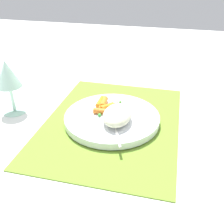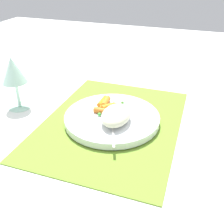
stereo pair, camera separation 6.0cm
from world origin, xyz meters
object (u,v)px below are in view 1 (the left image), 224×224
at_px(plate, 112,118).
at_px(wine_glass, 7,76).
at_px(rice_mound, 117,115).
at_px(carrot_portion, 105,106).
at_px(fork, 114,121).

xyz_separation_m(plate, wine_glass, (-0.01, 0.30, 0.10)).
xyz_separation_m(rice_mound, wine_glass, (0.02, 0.32, 0.07)).
xyz_separation_m(carrot_portion, wine_glass, (-0.04, 0.27, 0.08)).
height_order(rice_mound, wine_glass, wine_glass).
bearing_deg(fork, carrot_portion, 32.74).
bearing_deg(plate, wine_glass, 91.44).
height_order(rice_mound, fork, rice_mound).
xyz_separation_m(fork, wine_glass, (0.03, 0.31, 0.09)).
relative_size(plate, fork, 1.45).
distance_m(plate, rice_mound, 0.05).
relative_size(carrot_portion, wine_glass, 0.58).
bearing_deg(rice_mound, carrot_portion, 39.34).
xyz_separation_m(rice_mound, fork, (-0.00, 0.01, -0.02)).
bearing_deg(plate, rice_mound, -144.39).
relative_size(plate, carrot_portion, 2.82).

